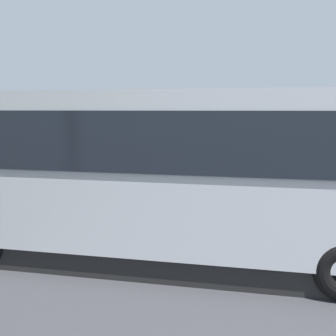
{
  "coord_description": "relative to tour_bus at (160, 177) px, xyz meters",
  "views": [
    {
      "loc": [
        -2.51,
        12.45,
        2.94
      ],
      "look_at": [
        -0.41,
        -0.09,
        1.1
      ],
      "focal_mm": 43.8,
      "sensor_mm": 36.0,
      "label": 1
    }
  ],
  "objects": [
    {
      "name": "spectator_right",
      "position": [
        2.21,
        -2.54,
        -0.55
      ],
      "size": [
        0.57,
        0.38,
        1.82
      ],
      "color": "black",
      "rests_on": "ground_plane"
    },
    {
      "name": "bay_line_b",
      "position": [
        -0.61,
        -5.73,
        -1.64
      ],
      "size": [
        0.21,
        4.32,
        0.01
      ],
      "color": "white",
      "rests_on": "ground_plane"
    },
    {
      "name": "traffic_cone",
      "position": [
        0.44,
        -8.57,
        -1.34
      ],
      "size": [
        0.34,
        0.34,
        0.63
      ],
      "color": "orange",
      "rests_on": "ground_plane"
    },
    {
      "name": "bay_line_a",
      "position": [
        -3.16,
        -5.73,
        -1.64
      ],
      "size": [
        0.21,
        4.26,
        0.01
      ],
      "color": "white",
      "rests_on": "ground_plane"
    },
    {
      "name": "bay_line_d",
      "position": [
        4.49,
        -5.73,
        -1.64
      ],
      "size": [
        0.19,
        3.52,
        0.01
      ],
      "color": "white",
      "rests_on": "ground_plane"
    },
    {
      "name": "parked_motorcycle_silver",
      "position": [
        -1.84,
        -2.07,
        -1.16
      ],
      "size": [
        2.05,
        0.59,
        0.99
      ],
      "color": "black",
      "rests_on": "ground_plane"
    },
    {
      "name": "stunt_motorcycle",
      "position": [
        1.87,
        -7.72,
        -0.63
      ],
      "size": [
        1.81,
        1.19,
        1.73
      ],
      "color": "black",
      "rests_on": "ground_plane"
    },
    {
      "name": "ground_plane",
      "position": [
        1.08,
        -4.85,
        -1.64
      ],
      "size": [
        80.0,
        80.0,
        0.0
      ],
      "primitive_type": "plane",
      "color": "#38383D"
    },
    {
      "name": "bay_line_c",
      "position": [
        1.94,
        -5.73,
        -1.64
      ],
      "size": [
        0.21,
        4.55,
        0.01
      ],
      "color": "white",
      "rests_on": "ground_plane"
    },
    {
      "name": "spectator_left",
      "position": [
        -0.32,
        -2.43,
        -0.6
      ],
      "size": [
        0.58,
        0.36,
        1.75
      ],
      "color": "black",
      "rests_on": "ground_plane"
    },
    {
      "name": "tour_bus",
      "position": [
        0.0,
        0.0,
        0.0
      ],
      "size": [
        9.16,
        2.94,
        3.25
      ],
      "color": "#B7BABF",
      "rests_on": "ground_plane"
    },
    {
      "name": "spectator_centre",
      "position": [
        0.91,
        -2.71,
        -0.55
      ],
      "size": [
        0.58,
        0.35,
        1.82
      ],
      "color": "black",
      "rests_on": "ground_plane"
    },
    {
      "name": "spectator_far_left",
      "position": [
        -1.44,
        -2.79,
        -0.67
      ],
      "size": [
        0.57,
        0.38,
        1.66
      ],
      "color": "#473823",
      "rests_on": "ground_plane"
    }
  ]
}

